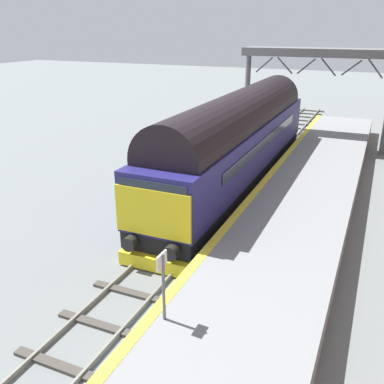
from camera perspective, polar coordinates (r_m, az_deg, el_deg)
name	(u,v)px	position (r m, az deg, el deg)	size (l,w,h in m)	color
ground_plane	(177,247)	(15.84, -2.00, -7.21)	(140.00, 140.00, 0.00)	slate
track_main	(177,245)	(15.81, -2.00, -7.04)	(2.50, 60.00, 0.15)	gray
station_platform	(276,254)	(14.58, 10.98, -8.05)	(4.00, 44.00, 1.01)	gray
diesel_locomotive	(238,138)	(20.90, 6.06, 7.06)	(2.74, 17.50, 4.68)	black
platform_number_sign	(163,276)	(10.04, -3.89, -11.02)	(0.10, 0.44, 1.74)	slate
overhead_footbridge	(318,60)	(29.02, 16.30, 16.43)	(9.30, 2.00, 6.23)	slate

